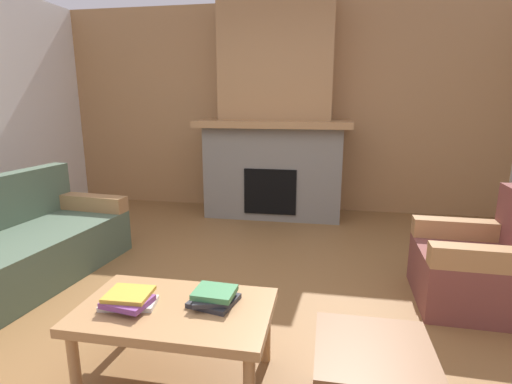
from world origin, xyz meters
TOP-DOWN VIEW (x-y plane):
  - ground at (0.00, 0.00)m, footprint 9.00×9.00m
  - wall_back_wood_panel at (0.00, 3.00)m, footprint 6.00×0.12m
  - fireplace at (0.00, 2.62)m, footprint 1.90×0.82m
  - couch at (-1.81, 0.23)m, footprint 1.01×1.87m
  - armchair at (1.80, 0.50)m, footprint 0.78×0.78m
  - coffee_table at (-0.07, -0.67)m, footprint 1.00×0.60m
  - book_stack_near_edge at (-0.31, -0.71)m, footprint 0.30×0.24m
  - book_stack_center at (0.12, -0.60)m, footprint 0.26×0.26m

SIDE VIEW (x-z plane):
  - ground at x=0.00m, z-range 0.00..0.00m
  - couch at x=-1.81m, z-range -0.14..0.71m
  - armchair at x=1.80m, z-range -0.13..0.72m
  - coffee_table at x=-0.07m, z-range 0.16..0.59m
  - book_stack_center at x=0.12m, z-range 0.43..0.51m
  - book_stack_near_edge at x=-0.31m, z-range 0.43..0.51m
  - fireplace at x=0.00m, z-range -0.19..2.51m
  - wall_back_wood_panel at x=0.00m, z-range 0.00..2.70m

